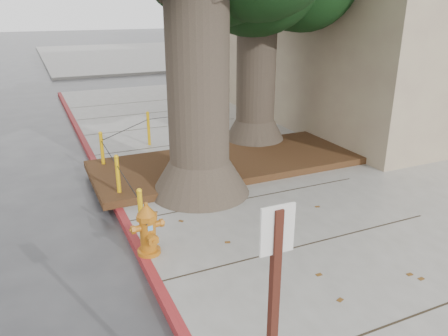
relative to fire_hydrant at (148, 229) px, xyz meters
The scene contains 9 objects.
ground 2.14m from the fire_hydrant, 22.68° to the right, with size 140.00×140.00×0.00m, color #28282B.
sidewalk_main 8.10m from the fire_hydrant, 12.19° to the left, with size 16.00×26.00×0.15m, color slate.
sidewalk_far 30.26m from the fire_hydrant, 74.87° to the left, with size 16.00×20.00×0.15m, color slate.
curb_red 1.78m from the fire_hydrant, 93.37° to the left, with size 0.14×26.00×0.16m, color maroon.
planter_bed 4.20m from the fire_hydrant, 47.97° to the left, with size 6.40×2.60×0.16m, color black.
bollard_ring 3.73m from the fire_hydrant, 73.92° to the left, with size 3.79×5.39×0.95m.
fire_hydrant is the anchor object (origin of this frame).
car_silver 20.20m from the fire_hydrant, 66.15° to the left, with size 1.25×3.10×1.06m, color #ACADB1.
car_red 19.07m from the fire_hydrant, 58.63° to the left, with size 1.14×3.27×1.08m, color maroon.
Camera 1 is at (-3.27, -5.08, 3.79)m, focal length 35.00 mm.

